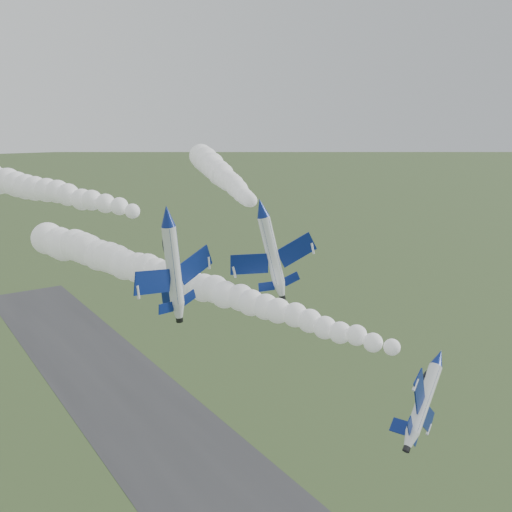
# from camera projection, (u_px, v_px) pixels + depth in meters

# --- Properties ---
(runway) EXTENTS (24.00, 260.00, 0.04)m
(runway) POSITION_uv_depth(u_px,v_px,m) (217.00, 494.00, 89.22)
(runway) COLOR #323235
(runway) RESTS_ON ground
(jet_lead) EXTENTS (6.35, 11.02, 7.55)m
(jet_lead) POSITION_uv_depth(u_px,v_px,m) (440.00, 358.00, 57.46)
(jet_lead) COLOR white
(smoke_trail_jet_lead) EXTENTS (28.24, 61.23, 5.19)m
(smoke_trail_jet_lead) POSITION_uv_depth(u_px,v_px,m) (185.00, 282.00, 76.10)
(smoke_trail_jet_lead) COLOR white
(jet_pair_left) EXTENTS (12.02, 14.05, 3.58)m
(jet_pair_left) POSITION_uv_depth(u_px,v_px,m) (168.00, 216.00, 63.85)
(jet_pair_left) COLOR white
(jet_pair_right) EXTENTS (11.21, 13.29, 4.04)m
(jet_pair_right) POSITION_uv_depth(u_px,v_px,m) (262.00, 208.00, 70.58)
(jet_pair_right) COLOR white
(smoke_trail_jet_pair_right) EXTENTS (22.70, 51.10, 5.01)m
(smoke_trail_jet_pair_right) POSITION_uv_depth(u_px,v_px,m) (221.00, 174.00, 98.52)
(smoke_trail_jet_pair_right) COLOR white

